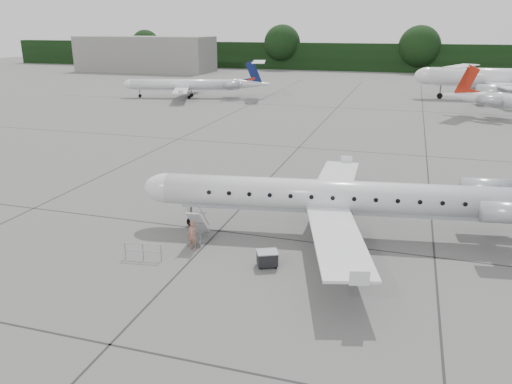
% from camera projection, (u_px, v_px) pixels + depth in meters
% --- Properties ---
extents(ground, '(320.00, 320.00, 0.00)m').
position_uv_depth(ground, '(292.00, 256.00, 29.69)').
color(ground, slate).
rests_on(ground, ground).
extents(treeline, '(260.00, 4.00, 8.00)m').
position_uv_depth(treeline, '(392.00, 58.00, 146.33)').
color(treeline, black).
rests_on(treeline, ground).
extents(terminal_building, '(40.00, 14.00, 10.00)m').
position_uv_depth(terminal_building, '(145.00, 54.00, 147.23)').
color(terminal_building, slate).
rests_on(terminal_building, ground).
extents(main_regional_jet, '(31.31, 24.63, 7.32)m').
position_uv_depth(main_regional_jet, '(336.00, 181.00, 31.75)').
color(main_regional_jet, silver).
rests_on(main_regional_jet, ground).
extents(airstair, '(1.20, 2.49, 2.29)m').
position_uv_depth(airstair, '(198.00, 223.00, 31.59)').
color(airstair, silver).
rests_on(airstair, ground).
extents(passenger, '(0.72, 0.53, 1.81)m').
position_uv_depth(passenger, '(193.00, 235.00, 30.41)').
color(passenger, '#956451').
rests_on(passenger, ground).
extents(safety_railing, '(2.19, 0.40, 1.00)m').
position_uv_depth(safety_railing, '(143.00, 252.00, 29.14)').
color(safety_railing, gray).
rests_on(safety_railing, ground).
extents(baggage_cart, '(1.40, 1.30, 0.98)m').
position_uv_depth(baggage_cart, '(267.00, 258.00, 28.34)').
color(baggage_cart, black).
rests_on(baggage_cart, ground).
extents(bg_narrowbody, '(33.65, 25.54, 11.42)m').
position_uv_depth(bg_narrowbody, '(501.00, 68.00, 89.82)').
color(bg_narrowbody, silver).
rests_on(bg_narrowbody, ground).
extents(bg_regional_left, '(29.95, 24.71, 6.84)m').
position_uv_depth(bg_regional_left, '(185.00, 79.00, 93.69)').
color(bg_regional_left, silver).
rests_on(bg_regional_left, ground).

